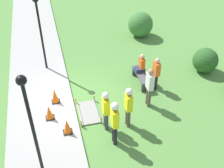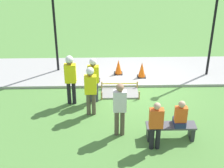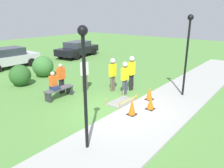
# 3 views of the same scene
# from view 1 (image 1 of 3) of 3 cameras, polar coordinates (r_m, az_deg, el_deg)

# --- Properties ---
(ground_plane) EXTENTS (60.00, 60.00, 0.00)m
(ground_plane) POSITION_cam_1_polar(r_m,az_deg,el_deg) (12.34, -7.96, -3.30)
(ground_plane) COLOR #51843D
(sidewalk) EXTENTS (28.00, 2.71, 0.10)m
(sidewalk) POSITION_cam_1_polar(r_m,az_deg,el_deg) (12.30, -14.23, -4.10)
(sidewalk) COLOR #9E9E99
(sidewalk) RESTS_ON ground_plane
(wet_concrete_patch) EXTENTS (1.44, 0.84, 0.32)m
(wet_concrete_patch) POSITION_cam_1_polar(r_m,az_deg,el_deg) (11.63, -4.87, -5.77)
(wet_concrete_patch) COLOR gray
(wet_concrete_patch) RESTS_ON ground_plane
(traffic_cone_near_patch) EXTENTS (0.34, 0.34, 0.66)m
(traffic_cone_near_patch) POSITION_cam_1_polar(r_m,az_deg,el_deg) (12.03, -11.52, -2.35)
(traffic_cone_near_patch) COLOR black
(traffic_cone_near_patch) RESTS_ON sidewalk
(traffic_cone_far_patch) EXTENTS (0.34, 0.34, 0.62)m
(traffic_cone_far_patch) POSITION_cam_1_polar(r_m,az_deg,el_deg) (11.33, -12.65, -5.62)
(traffic_cone_far_patch) COLOR black
(traffic_cone_far_patch) RESTS_ON sidewalk
(traffic_cone_sidewalk_edge) EXTENTS (0.34, 0.34, 0.63)m
(traffic_cone_sidewalk_edge) POSITION_cam_1_polar(r_m,az_deg,el_deg) (10.63, -9.11, -8.49)
(traffic_cone_sidewalk_edge) COLOR black
(traffic_cone_sidewalk_edge) RESTS_ON sidewalk
(park_bench) EXTENTS (1.52, 0.44, 0.51)m
(park_bench) POSITION_cam_1_polar(r_m,az_deg,el_deg) (13.10, 5.94, 1.50)
(park_bench) COLOR #2D2D33
(park_bench) RESTS_ON ground_plane
(person_seated_on_bench) EXTENTS (0.36, 0.44, 0.89)m
(person_seated_on_bench) POSITION_cam_1_polar(r_m,az_deg,el_deg) (13.01, 5.93, 3.96)
(person_seated_on_bench) COLOR navy
(person_seated_on_bench) RESTS_ON park_bench
(worker_supervisor) EXTENTS (0.40, 0.25, 1.74)m
(worker_supervisor) POSITION_cam_1_polar(r_m,az_deg,el_deg) (10.32, -1.29, -4.83)
(worker_supervisor) COLOR #383D47
(worker_supervisor) RESTS_ON ground_plane
(worker_assistant) EXTENTS (0.40, 0.27, 1.89)m
(worker_assistant) POSITION_cam_1_polar(r_m,az_deg,el_deg) (9.70, 0.56, -7.22)
(worker_assistant) COLOR black
(worker_assistant) RESTS_ON ground_plane
(worker_trainee) EXTENTS (0.40, 0.26, 1.80)m
(worker_trainee) POSITION_cam_1_polar(r_m,az_deg,el_deg) (10.42, 3.37, -4.09)
(worker_trainee) COLOR brown
(worker_trainee) RESTS_ON ground_plane
(bystander_in_orange_shirt) EXTENTS (0.40, 0.22, 1.59)m
(bystander_in_orange_shirt) POSITION_cam_1_polar(r_m,az_deg,el_deg) (12.53, 8.97, 2.42)
(bystander_in_orange_shirt) COLOR black
(bystander_in_orange_shirt) RESTS_ON ground_plane
(bystander_in_gray_shirt) EXTENTS (0.40, 0.24, 1.82)m
(bystander_in_gray_shirt) POSITION_cam_1_polar(r_m,az_deg,el_deg) (11.45, 7.65, -0.26)
(bystander_in_gray_shirt) COLOR brown
(bystander_in_gray_shirt) RESTS_ON ground_plane
(lamppost_near) EXTENTS (0.28, 0.28, 3.90)m
(lamppost_near) POSITION_cam_1_polar(r_m,az_deg,el_deg) (7.94, -16.34, -6.32)
(lamppost_near) COLOR black
(lamppost_near) RESTS_ON sidewalk
(lamppost_far) EXTENTS (0.28, 0.28, 3.65)m
(lamppost_far) POSITION_cam_1_polar(r_m,az_deg,el_deg) (13.32, -14.56, 11.89)
(lamppost_far) COLOR black
(lamppost_far) RESTS_ON sidewalk
(shrub_rounded_mid) EXTENTS (1.47, 1.47, 1.47)m
(shrub_rounded_mid) POSITION_cam_1_polar(r_m,az_deg,el_deg) (17.06, 5.81, 11.95)
(shrub_rounded_mid) COLOR #387033
(shrub_rounded_mid) RESTS_ON ground_plane
(shrub_rounded_far) EXTENTS (1.23, 1.23, 1.23)m
(shrub_rounded_far) POSITION_cam_1_polar(r_m,az_deg,el_deg) (14.44, 18.42, 4.58)
(shrub_rounded_far) COLOR #285623
(shrub_rounded_far) RESTS_ON ground_plane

